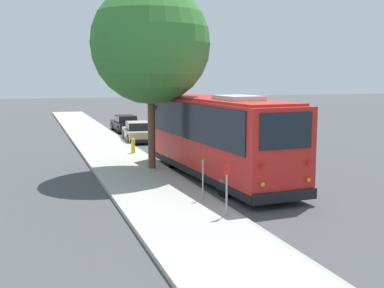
{
  "coord_description": "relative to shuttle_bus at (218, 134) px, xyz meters",
  "views": [
    {
      "loc": [
        -18.2,
        8.06,
        4.33
      ],
      "look_at": [
        2.03,
        1.16,
        1.3
      ],
      "focal_mm": 45.0,
      "sensor_mm": 36.0,
      "label": 1
    }
  ],
  "objects": [
    {
      "name": "sidewalk_slab",
      "position": [
        -0.45,
        3.23,
        -1.85
      ],
      "size": [
        80.0,
        3.23,
        0.15
      ],
      "primitive_type": "cube",
      "color": "#B2AFA8",
      "rests_on": "ground"
    },
    {
      "name": "curb_strip",
      "position": [
        -0.45,
        1.55,
        -1.85
      ],
      "size": [
        80.0,
        0.14,
        0.15
      ],
      "primitive_type": "cube",
      "color": "#9D9A94",
      "rests_on": "ground"
    },
    {
      "name": "shuttle_bus",
      "position": [
        0.0,
        0.0,
        0.0
      ],
      "size": [
        10.62,
        3.23,
        3.59
      ],
      "rotation": [
        0.0,
        0.0,
        0.06
      ],
      "color": "red",
      "rests_on": "ground"
    },
    {
      "name": "ground_plane",
      "position": [
        -0.45,
        -0.56,
        -1.92
      ],
      "size": [
        160.0,
        160.0,
        0.0
      ],
      "primitive_type": "plane",
      "color": "#474749"
    },
    {
      "name": "parked_sedan_tan",
      "position": [
        12.65,
        0.62,
        -1.31
      ],
      "size": [
        4.3,
        1.98,
        1.31
      ],
      "rotation": [
        0.0,
        0.0,
        -0.07
      ],
      "color": "tan",
      "rests_on": "ground"
    },
    {
      "name": "fire_hydrant",
      "position": [
        6.98,
        2.16,
        -1.37
      ],
      "size": [
        0.22,
        0.22,
        0.81
      ],
      "color": "gold",
      "rests_on": "sidewalk_slab"
    },
    {
      "name": "parked_sedan_black",
      "position": [
        18.75,
        0.29,
        -1.34
      ],
      "size": [
        4.56,
        1.73,
        1.26
      ],
      "rotation": [
        0.0,
        0.0,
        0.01
      ],
      "color": "black",
      "rests_on": "ground"
    },
    {
      "name": "street_tree",
      "position": [
        2.59,
        2.24,
        4.18
      ],
      "size": [
        5.34,
        5.34,
        9.06
      ],
      "color": "brown",
      "rests_on": "sidewalk_slab"
    },
    {
      "name": "sign_post_far",
      "position": [
        -3.63,
        1.99,
        -1.09
      ],
      "size": [
        0.06,
        0.06,
        1.37
      ],
      "color": "gray",
      "rests_on": "sidewalk_slab"
    },
    {
      "name": "sign_post_near",
      "position": [
        -5.69,
        1.99,
        -0.98
      ],
      "size": [
        0.06,
        0.22,
        1.55
      ],
      "color": "gray",
      "rests_on": "sidewalk_slab"
    }
  ]
}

